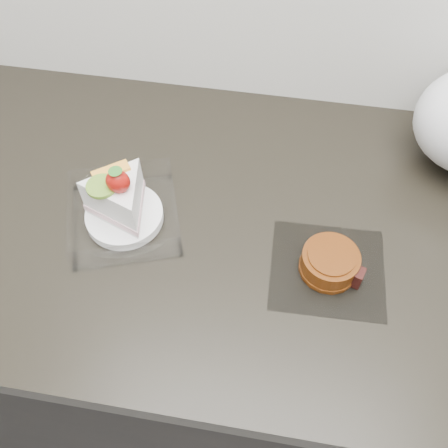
% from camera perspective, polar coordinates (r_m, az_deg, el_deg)
% --- Properties ---
extents(counter, '(2.04, 0.64, 0.90)m').
position_cam_1_polar(counter, '(1.20, 4.94, -12.57)').
color(counter, black).
rests_on(counter, ground).
extents(cake_tray, '(0.21, 0.21, 0.13)m').
position_cam_1_polar(cake_tray, '(0.80, -11.55, 1.87)').
color(cake_tray, white).
rests_on(cake_tray, counter).
extents(mooncake_wrap, '(0.18, 0.17, 0.04)m').
position_cam_1_polar(mooncake_wrap, '(0.76, 12.04, -4.50)').
color(mooncake_wrap, white).
rests_on(mooncake_wrap, counter).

